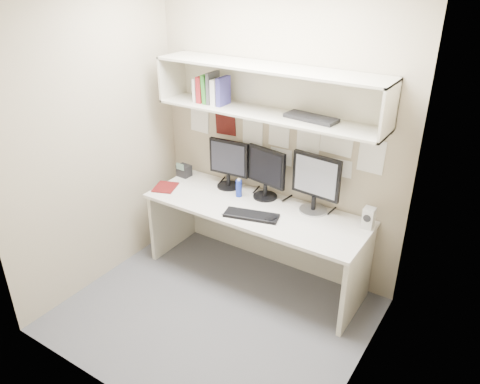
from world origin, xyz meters
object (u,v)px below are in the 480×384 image
Objects in this scene: monitor_center at (266,171)px; desk_phone at (184,170)px; monitor_left at (229,162)px; desk at (255,242)px; speaker at (369,218)px; maroon_notebook at (165,187)px; keyboard at (251,215)px; monitor_right at (316,182)px.

desk_phone is at bearing -166.94° from monitor_center.
monitor_left is 0.99× the size of monitor_center.
desk is 1.06m from speaker.
maroon_notebook is 1.56× the size of desk_phone.
speaker is (0.88, 0.36, 0.08)m from keyboard.
speaker is (0.94, 0.19, 0.45)m from desk.
monitor_left is at bearing 126.51° from keyboard.
monitor_right is at bearing 176.16° from speaker.
desk is at bearing -169.22° from speaker.
monitor_right is (0.45, 0.22, 0.64)m from desk.
desk is 1.05m from desk_phone.
monitor_center is at bearing 97.08° from desk.
desk is at bearing -72.76° from monitor_center.
maroon_notebook is (-0.92, -0.14, 0.37)m from desk.
speaker is (0.49, -0.02, -0.19)m from monitor_right.
monitor_left is 0.55m from desk_phone.
monitor_center is at bearing -174.73° from monitor_right.
maroon_notebook is (-1.86, -0.33, -0.08)m from speaker.
keyboard is at bearing -21.72° from maroon_notebook.
monitor_right reaches higher than monitor_center.
desk is 0.66m from monitor_center.
monitor_right is 1.11× the size of keyboard.
monitor_left reaches higher than speaker.
speaker is at bearing 2.39° from monitor_right.
monitor_right reaches higher than maroon_notebook.
monitor_right is at bearing -4.47° from monitor_left.
maroon_notebook is 0.31m from desk_phone.
monitor_center is 0.99m from maroon_notebook.
speaker is at bearing 6.87° from keyboard.
speaker is (0.96, -0.02, -0.17)m from monitor_center.
desk_phone is at bearing 146.00° from keyboard.
speaker is 1.88m from desk_phone.
speaker reaches higher than desk_phone.
monitor_center reaches higher than desk_phone.
monitor_center is 1.97× the size of maroon_notebook.
desk is at bearing -148.74° from monitor_right.
monitor_center reaches higher than maroon_notebook.
desk_phone is (-1.39, -0.05, -0.22)m from monitor_right.
speaker reaches higher than desk.
monitor_right is 1.44m from maroon_notebook.
monitor_right is 3.36× the size of desk_phone.
desk is at bearing -31.44° from monitor_left.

